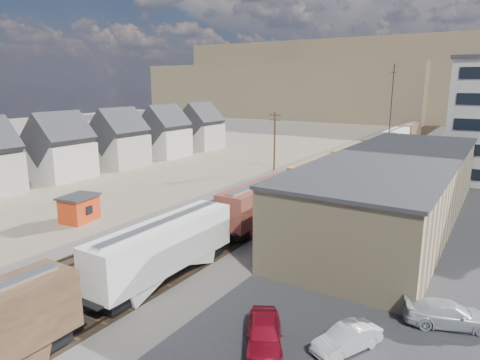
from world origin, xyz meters
The scene contains 15 objects.
ground centered at (0.00, 0.00, 0.00)m, with size 300.00×300.00×0.00m, color #6B6356.
ballast_bed centered at (0.00, 50.00, 0.03)m, with size 18.00×200.00×0.06m, color #4C4742.
dirt_yard centered at (-20.00, 40.00, 0.01)m, with size 24.00×180.00×0.03m, color #7B6754.
asphalt_lot centered at (22.00, 35.00, 0.02)m, with size 26.00×120.00×0.04m, color #232326.
rail_tracks centered at (-0.55, 50.00, 0.11)m, with size 11.40×200.00×0.24m.
freight_train centered at (3.80, 38.70, 2.79)m, with size 3.00×119.74×4.46m.
warehouse centered at (14.98, 25.00, 3.65)m, with size 12.40×40.40×7.25m.
utility_pole_north centered at (-8.50, 42.00, 5.30)m, with size 2.20×0.32×10.00m.
radio_mast centered at (6.00, 60.00, 9.12)m, with size 1.20×0.16×18.00m.
townhouse_row centered at (-34.00, 25.00, 4.34)m, with size 8.15×68.16×10.47m.
hills_north centered at (0.17, 167.92, 14.10)m, with size 265.00×80.00×32.00m.
maintenance_shed centered at (-13.68, 6.54, 1.48)m, with size 3.65×4.38×2.88m.
parked_car_red centered at (14.27, -2.67, 0.85)m, with size 2.01×5.00×1.70m, color maroon.
parked_car_white centered at (18.38, -0.48, 0.71)m, with size 1.50×4.29×1.41m, color silver.
parked_car_silver centered at (22.87, 5.31, 0.76)m, with size 2.14×5.27×1.53m, color #AEB2B6.
Camera 1 is at (24.65, -21.76, 14.80)m, focal length 32.00 mm.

